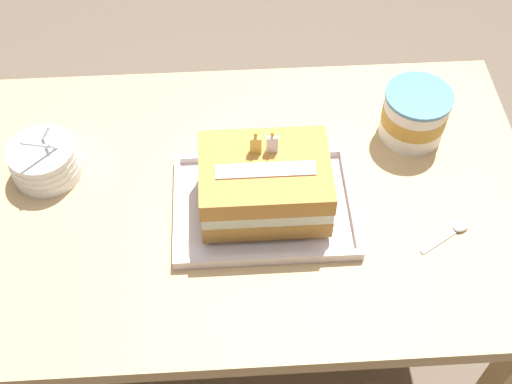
% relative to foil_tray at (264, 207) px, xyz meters
% --- Properties ---
extents(ground_plane, '(8.00, 8.00, 0.00)m').
position_rel_foil_tray_xyz_m(ground_plane, '(-0.03, 0.04, -0.70)').
color(ground_plane, '#6B5B4C').
extents(dining_table, '(1.17, 0.73, 0.70)m').
position_rel_foil_tray_xyz_m(dining_table, '(-0.03, 0.04, -0.11)').
color(dining_table, tan).
rests_on(dining_table, ground_plane).
extents(foil_tray, '(0.35, 0.26, 0.02)m').
position_rel_foil_tray_xyz_m(foil_tray, '(0.00, 0.00, 0.00)').
color(foil_tray, silver).
rests_on(foil_tray, dining_table).
extents(birthday_cake, '(0.24, 0.18, 0.16)m').
position_rel_foil_tray_xyz_m(birthday_cake, '(-0.00, 0.00, 0.07)').
color(birthday_cake, '#BE883F').
rests_on(birthday_cake, foil_tray).
extents(bowl_stack, '(0.14, 0.14, 0.14)m').
position_rel_foil_tray_xyz_m(bowl_stack, '(-0.44, 0.12, 0.03)').
color(bowl_stack, white).
rests_on(bowl_stack, dining_table).
extents(ice_cream_tub, '(0.14, 0.14, 0.12)m').
position_rel_foil_tray_xyz_m(ice_cream_tub, '(0.33, 0.18, 0.05)').
color(ice_cream_tub, white).
rests_on(ice_cream_tub, dining_table).
extents(serving_spoon_near_tray, '(0.11, 0.08, 0.01)m').
position_rel_foil_tray_xyz_m(serving_spoon_near_tray, '(0.37, -0.07, -0.00)').
color(serving_spoon_near_tray, silver).
rests_on(serving_spoon_near_tray, dining_table).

